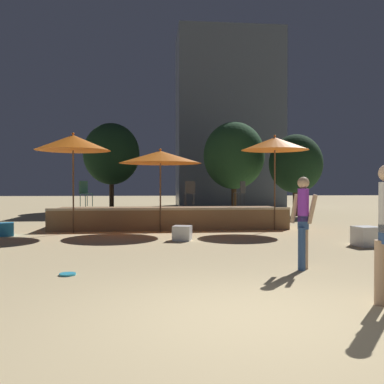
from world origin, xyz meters
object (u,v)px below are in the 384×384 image
patio_umbrella_1 (160,157)px  background_tree_2 (296,164)px  background_tree_1 (112,154)px  person_2 (303,220)px  bistro_chair_1 (190,191)px  background_tree_0 (234,156)px  cube_seat_1 (182,233)px  bistro_chair_0 (85,191)px  cube_seat_0 (366,236)px  cube_seat_2 (3,229)px  frisbee_disc (68,274)px  patio_umbrella_2 (275,144)px  patio_umbrella_0 (73,143)px  bistro_chair_2 (241,191)px

patio_umbrella_1 → background_tree_2: (6.84, 6.67, 0.16)m
background_tree_1 → background_tree_2: (9.56, -5.79, -0.85)m
patio_umbrella_1 → person_2: bearing=-70.1°
bistro_chair_1 → background_tree_0: bearing=-115.2°
cube_seat_1 → bistro_chair_0: (-3.19, 3.83, 1.11)m
cube_seat_0 → person_2: person_2 is taller
cube_seat_2 → person_2: (7.09, -5.83, 0.69)m
cube_seat_1 → frisbee_disc: bearing=-117.1°
patio_umbrella_2 → bistro_chair_1: 3.47m
cube_seat_1 → bistro_chair_1: size_ratio=0.65×
patio_umbrella_1 → frisbee_disc: 7.32m
patio_umbrella_0 → frisbee_disc: patio_umbrella_0 is taller
patio_umbrella_0 → person_2: size_ratio=1.93×
cube_seat_0 → patio_umbrella_2: bearing=106.2°
cube_seat_1 → person_2: size_ratio=0.35×
patio_umbrella_1 → cube_seat_1: (0.55, -2.36, -2.22)m
background_tree_1 → background_tree_2: bearing=-31.2°
patio_umbrella_0 → cube_seat_2: size_ratio=4.20×
patio_umbrella_0 → background_tree_1: bearing=89.8°
cube_seat_1 → bistro_chair_2: size_ratio=0.65×
background_tree_0 → person_2: bearing=-96.5°
patio_umbrella_1 → bistro_chair_2: 3.93m
cube_seat_1 → bistro_chair_1: (0.55, 3.84, 1.11)m
cube_seat_1 → frisbee_disc: (-2.22, -4.34, -0.18)m
frisbee_disc → cube_seat_1: bearing=62.9°
frisbee_disc → patio_umbrella_2: bearing=50.9°
bistro_chair_1 → background_tree_1: (-3.82, 10.98, 2.12)m
patio_umbrella_0 → cube_seat_2: 3.36m
bistro_chair_1 → frisbee_disc: (-2.77, -8.19, -1.29)m
patio_umbrella_1 → bistro_chair_2: (3.11, 2.11, -1.11)m
background_tree_1 → bistro_chair_0: bearing=-89.6°
background_tree_0 → patio_umbrella_0: bearing=-127.4°
patio_umbrella_2 → cube_seat_1: size_ratio=5.48×
patio_umbrella_0 → bistro_chair_1: bearing=22.5°
patio_umbrella_0 → cube_seat_0: 9.00m
background_tree_1 → background_tree_2: 11.21m
bistro_chair_1 → background_tree_1: 11.82m
bistro_chair_2 → background_tree_0: 7.16m
patio_umbrella_0 → cube_seat_1: (3.31, -2.25, -2.65)m
cube_seat_2 → background_tree_1: bearing=81.5°
bistro_chair_1 → frisbee_disc: size_ratio=3.31×
patio_umbrella_0 → frisbee_disc: (1.08, -6.59, -2.83)m
cube_seat_2 → cube_seat_1: bearing=-16.7°
patio_umbrella_2 → person_2: (-1.46, -6.72, -2.02)m
cube_seat_0 → cube_seat_2: (-9.70, 3.07, -0.05)m
bistro_chair_2 → background_tree_2: background_tree_2 is taller
patio_umbrella_2 → background_tree_1: bearing=118.0°
patio_umbrella_2 → person_2: bearing=-102.2°
background_tree_1 → patio_umbrella_1: bearing=-77.7°
patio_umbrella_1 → bistro_chair_1: size_ratio=3.01×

